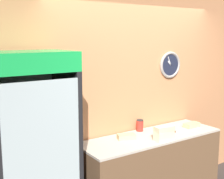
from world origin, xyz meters
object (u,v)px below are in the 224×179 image
(sandwich_flat_left, at_px, (192,125))
(sandwich_flat_right, at_px, (126,137))
(condiment_jar, at_px, (140,125))
(sandwich_stack_middle, at_px, (164,133))
(beverage_cooler, at_px, (29,146))
(sandwich_stack_bottom, at_px, (164,138))
(sandwich_stack_top, at_px, (164,129))
(chefs_knife, at_px, (177,132))

(sandwich_flat_left, distance_m, sandwich_flat_right, 1.03)
(condiment_jar, bearing_deg, sandwich_flat_left, -19.68)
(sandwich_stack_middle, bearing_deg, sandwich_flat_left, 15.83)
(sandwich_stack_middle, bearing_deg, beverage_cooler, 170.80)
(sandwich_stack_bottom, bearing_deg, sandwich_stack_top, 0.00)
(sandwich_stack_middle, relative_size, sandwich_flat_right, 0.99)
(beverage_cooler, distance_m, sandwich_stack_bottom, 1.55)
(sandwich_stack_top, bearing_deg, sandwich_flat_left, 15.83)
(sandwich_flat_left, height_order, chefs_knife, sandwich_flat_left)
(sandwich_stack_top, bearing_deg, chefs_knife, 20.91)
(beverage_cooler, relative_size, sandwich_stack_middle, 8.44)
(beverage_cooler, height_order, chefs_knife, beverage_cooler)
(sandwich_flat_right, height_order, condiment_jar, condiment_jar)
(sandwich_stack_bottom, height_order, sandwich_flat_right, sandwich_flat_right)
(sandwich_stack_top, relative_size, sandwich_flat_left, 1.04)
(beverage_cooler, relative_size, condiment_jar, 13.18)
(sandwich_stack_top, bearing_deg, sandwich_stack_middle, 0.00)
(beverage_cooler, xyz_separation_m, sandwich_stack_top, (1.52, -0.25, -0.03))
(sandwich_flat_left, bearing_deg, condiment_jar, 160.32)
(sandwich_stack_bottom, distance_m, condiment_jar, 0.45)
(sandwich_flat_left, distance_m, condiment_jar, 0.74)
(sandwich_stack_bottom, relative_size, sandwich_stack_top, 0.99)
(condiment_jar, bearing_deg, sandwich_stack_middle, -89.55)
(sandwich_stack_bottom, bearing_deg, sandwich_flat_right, 139.10)
(sandwich_flat_left, bearing_deg, sandwich_stack_middle, -164.17)
(sandwich_stack_bottom, distance_m, sandwich_flat_right, 0.44)
(condiment_jar, bearing_deg, chefs_knife, -40.55)
(condiment_jar, bearing_deg, beverage_cooler, -172.55)
(beverage_cooler, xyz_separation_m, sandwich_flat_left, (2.21, -0.05, -0.14))
(beverage_cooler, relative_size, chefs_knife, 5.61)
(sandwich_flat_right, bearing_deg, chefs_knife, -12.39)
(sandwich_stack_bottom, relative_size, sandwich_flat_left, 1.02)
(sandwich_stack_bottom, relative_size, condiment_jar, 1.57)
(beverage_cooler, bearing_deg, sandwich_stack_middle, -9.20)
(sandwich_stack_top, bearing_deg, condiment_jar, 90.45)
(chefs_knife, bearing_deg, sandwich_stack_top, -159.09)
(sandwich_stack_middle, bearing_deg, sandwich_stack_top, 0.00)
(sandwich_stack_bottom, xyz_separation_m, chefs_knife, (0.36, 0.14, -0.02))
(beverage_cooler, distance_m, sandwich_stack_middle, 1.54)
(sandwich_flat_right, relative_size, condiment_jar, 1.58)
(sandwich_stack_middle, relative_size, sandwich_stack_top, 0.98)
(sandwich_flat_left, bearing_deg, sandwich_flat_right, 174.88)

